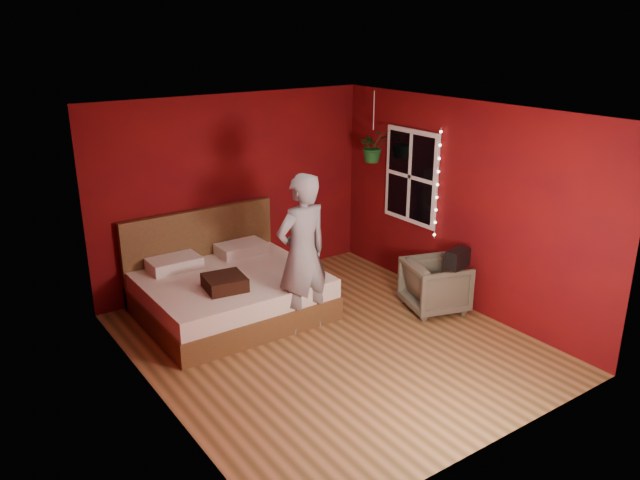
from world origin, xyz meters
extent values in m
plane|color=#9C6B3E|center=(0.00, 0.00, 0.00)|extent=(4.50, 4.50, 0.00)
cube|color=maroon|center=(0.00, 2.26, 1.30)|extent=(4.00, 0.02, 2.60)
cube|color=maroon|center=(0.00, -2.26, 1.30)|extent=(4.00, 0.02, 2.60)
cube|color=maroon|center=(-2.01, 0.00, 1.30)|extent=(0.02, 4.50, 2.60)
cube|color=maroon|center=(2.01, 0.00, 1.30)|extent=(0.02, 4.50, 2.60)
cube|color=white|center=(0.00, 0.00, 2.61)|extent=(4.00, 4.50, 0.02)
cube|color=white|center=(1.97, 0.90, 1.50)|extent=(0.04, 0.97, 1.27)
cube|color=black|center=(1.96, 0.90, 1.50)|extent=(0.02, 0.85, 1.15)
cube|color=white|center=(1.95, 0.90, 1.50)|extent=(0.03, 0.05, 1.15)
cube|color=white|center=(1.95, 0.90, 1.50)|extent=(0.03, 0.85, 0.05)
cylinder|color=silver|center=(1.94, 0.38, 1.50)|extent=(0.01, 0.01, 1.45)
sphere|color=#FFF2CC|center=(1.94, 0.38, 0.83)|extent=(0.04, 0.04, 0.04)
sphere|color=#FFF2CC|center=(1.94, 0.38, 0.99)|extent=(0.04, 0.04, 0.04)
sphere|color=#FFF2CC|center=(1.94, 0.38, 1.16)|extent=(0.04, 0.04, 0.04)
sphere|color=#FFF2CC|center=(1.94, 0.38, 1.33)|extent=(0.04, 0.04, 0.04)
sphere|color=#FFF2CC|center=(1.94, 0.38, 1.50)|extent=(0.04, 0.04, 0.04)
sphere|color=#FFF2CC|center=(1.94, 0.38, 1.67)|extent=(0.04, 0.04, 0.04)
sphere|color=#FFF2CC|center=(1.94, 0.38, 1.84)|extent=(0.04, 0.04, 0.04)
sphere|color=#FFF2CC|center=(1.94, 0.38, 2.01)|extent=(0.04, 0.04, 0.04)
sphere|color=#FFF2CC|center=(1.94, 0.38, 2.17)|extent=(0.04, 0.04, 0.04)
cube|color=brown|center=(-0.58, 1.30, 0.15)|extent=(2.11, 1.79, 0.29)
cube|color=silver|center=(-0.58, 1.30, 0.41)|extent=(2.06, 1.75, 0.23)
cube|color=brown|center=(-0.58, 2.16, 0.58)|extent=(2.11, 0.08, 1.16)
cube|color=silver|center=(-1.05, 1.91, 0.60)|extent=(0.63, 0.40, 0.15)
cube|color=silver|center=(-0.10, 1.91, 0.60)|extent=(0.63, 0.40, 0.15)
imported|color=gray|center=(-0.06, 0.49, 0.95)|extent=(0.72, 0.50, 1.90)
imported|color=#595846|center=(1.60, -0.03, 0.33)|extent=(0.90, 0.88, 0.66)
cube|color=black|center=(1.65, -0.32, 0.77)|extent=(0.35, 0.22, 0.23)
cube|color=black|center=(-0.82, 0.98, 0.61)|extent=(0.51, 0.51, 0.16)
cylinder|color=silver|center=(1.70, 1.40, 2.34)|extent=(0.01, 0.01, 0.52)
imported|color=#164F17|center=(1.70, 1.40, 1.86)|extent=(0.43, 0.38, 0.44)
camera|label=1|loc=(-3.72, -5.11, 3.45)|focal=35.00mm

